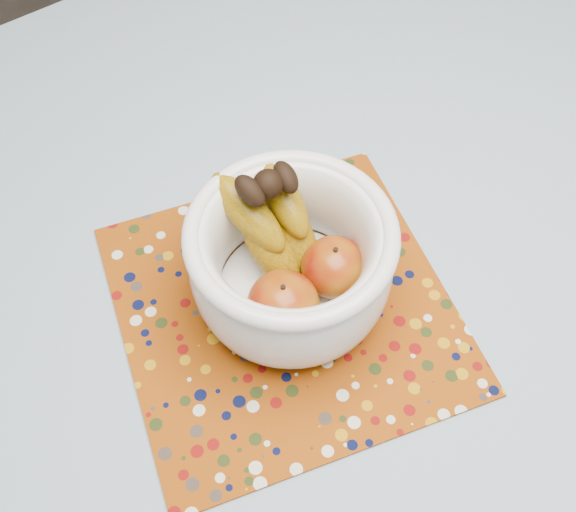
# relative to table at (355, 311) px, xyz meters

# --- Properties ---
(table) EXTENTS (1.20, 1.20, 0.75)m
(table) POSITION_rel_table_xyz_m (0.00, 0.00, 0.00)
(table) COLOR brown
(table) RESTS_ON ground
(tablecloth) EXTENTS (1.32, 1.32, 0.01)m
(tablecloth) POSITION_rel_table_xyz_m (0.00, 0.00, 0.08)
(tablecloth) COLOR slate
(tablecloth) RESTS_ON table
(placemat) EXTENTS (0.43, 0.43, 0.00)m
(placemat) POSITION_rel_table_xyz_m (-0.10, 0.02, 0.09)
(placemat) COLOR #7F3506
(placemat) RESTS_ON tablecloth
(fruit_bowl) EXTENTS (0.21, 0.22, 0.16)m
(fruit_bowl) POSITION_rel_table_xyz_m (-0.08, 0.03, 0.16)
(fruit_bowl) COLOR white
(fruit_bowl) RESTS_ON placemat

